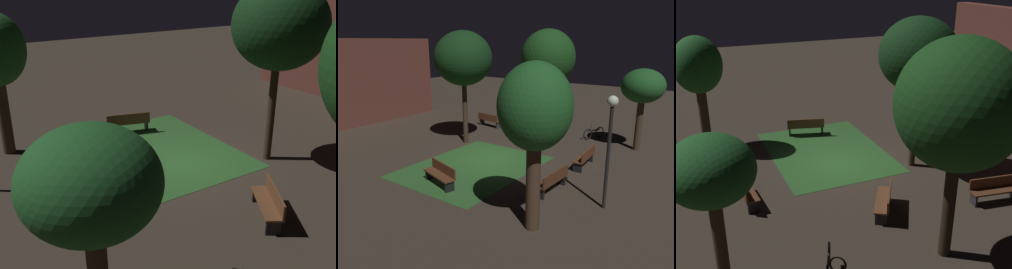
# 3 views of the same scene
# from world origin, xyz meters

# --- Properties ---
(ground_plane) EXTENTS (60.00, 60.00, 0.00)m
(ground_plane) POSITION_xyz_m (0.00, 0.00, 0.00)
(ground_plane) COLOR #3D3328
(grass_lawn) EXTENTS (6.46, 4.91, 0.01)m
(grass_lawn) POSITION_xyz_m (-1.34, -0.02, 0.01)
(grass_lawn) COLOR #2D6028
(grass_lawn) RESTS_ON ground
(bench_front_left) EXTENTS (1.82, 0.57, 0.88)m
(bench_front_left) POSITION_xyz_m (-1.59, -4.20, 0.48)
(bench_front_left) COLOR #512D19
(bench_front_left) RESTS_ON ground
(bench_near_trees) EXTENTS (1.83, 0.61, 0.88)m
(bench_near_trees) POSITION_xyz_m (1.60, -4.19, 0.48)
(bench_near_trees) COLOR brown
(bench_near_trees) RESTS_ON ground
(bench_path_side) EXTENTS (1.78, 1.36, 0.88)m
(bench_path_side) POSITION_xyz_m (4.06, 0.08, 0.48)
(bench_path_side) COLOR brown
(bench_path_side) RESTS_ON ground
(bench_lawn_edge) EXTENTS (0.94, 1.86, 0.88)m
(bench_lawn_edge) POSITION_xyz_m (-3.59, -0.24, 0.48)
(bench_lawn_edge) COLOR brown
(bench_lawn_edge) RESTS_ON ground
(tree_lawn_side) EXTENTS (3.09, 3.09, 6.12)m
(tree_lawn_side) POSITION_xyz_m (1.33, 2.82, 4.64)
(tree_lawn_side) COLOR #38281C
(tree_lawn_side) RESTS_ON ground
(tree_back_left) EXTENTS (2.16, 2.16, 4.25)m
(tree_back_left) POSITION_xyz_m (5.53, -5.45, 3.31)
(tree_back_left) COLOR #423021
(tree_back_left) RESTS_ON ground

